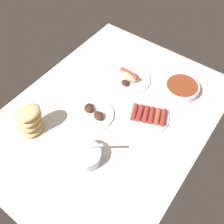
{
  "coord_description": "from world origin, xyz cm",
  "views": [
    {
      "loc": [
        -56.96,
        -44.11,
        99.55
      ],
      "look_at": [
        0.47,
        -1.8,
        3.0
      ],
      "focal_mm": 40.32,
      "sensor_mm": 36.0,
      "label": 1
    }
  ],
  "objects": [
    {
      "name": "plate_hotdog_assembled",
      "position": [
        25.24,
        5.28,
        1.69
      ],
      "size": [
        23.42,
        23.42,
        5.61
      ],
      "color": "white",
      "rests_on": "ground_plane"
    },
    {
      "name": "bowl_chili",
      "position": [
        34.78,
        -21.3,
        2.44
      ],
      "size": [
        17.82,
        17.82,
        4.43
      ],
      "color": "white",
      "rests_on": "ground_plane"
    },
    {
      "name": "ground_plane",
      "position": [
        0.0,
        0.0,
        -1.5
      ],
      "size": [
        120.0,
        90.0,
        3.0
      ],
      "primitive_type": "cube",
      "color": "silver"
    },
    {
      "name": "bowl_coleslaw",
      "position": [
        -24.57,
        -6.57,
        3.29
      ],
      "size": [
        13.22,
        13.99,
        15.08
      ],
      "color": "silver",
      "rests_on": "ground_plane"
    },
    {
      "name": "plate_sausages",
      "position": [
        10.06,
        -16.54,
        1.31
      ],
      "size": [
        20.15,
        20.15,
        3.54
      ],
      "color": "white",
      "rests_on": "ground_plane"
    },
    {
      "name": "bread_stack",
      "position": [
        -27.63,
        22.94,
        7.2
      ],
      "size": [
        14.09,
        11.02,
        14.4
      ],
      "color": "tan",
      "rests_on": "ground_plane"
    },
    {
      "name": "plate_grilled_meat",
      "position": [
        -4.45,
        5.61,
        1.11
      ],
      "size": [
        19.4,
        19.4,
        4.17
      ],
      "color": "white",
      "rests_on": "ground_plane"
    }
  ]
}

